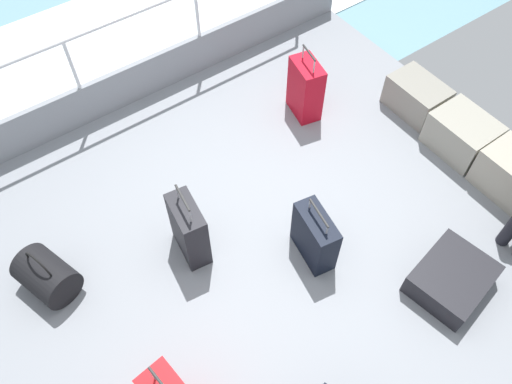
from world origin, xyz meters
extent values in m
cube|color=gray|center=(0.00, 0.00, -0.03)|extent=(4.40, 5.20, 0.06)
cube|color=gray|center=(-2.17, 0.00, 0.23)|extent=(0.06, 5.20, 0.45)
cylinder|color=silver|center=(-2.17, -0.69, 0.50)|extent=(0.04, 0.04, 1.00)
cylinder|color=silver|center=(-2.17, 0.69, 0.50)|extent=(0.04, 0.04, 1.00)
cylinder|color=silver|center=(-2.17, 0.00, 1.00)|extent=(0.04, 4.16, 0.04)
cube|color=white|center=(-3.60, 0.00, -0.34)|extent=(2.40, 7.28, 0.01)
cube|color=gray|center=(-0.30, 2.17, 0.18)|extent=(0.60, 0.40, 0.36)
torus|color=tan|center=(-0.61, 2.17, 0.25)|extent=(0.02, 0.12, 0.12)
torus|color=tan|center=(0.01, 2.17, 0.25)|extent=(0.02, 0.12, 0.12)
cube|color=gray|center=(0.34, 2.13, 0.19)|extent=(0.59, 0.47, 0.39)
torus|color=tan|center=(0.03, 2.13, 0.27)|extent=(0.02, 0.12, 0.12)
torus|color=tan|center=(0.64, 2.13, 0.27)|extent=(0.02, 0.12, 0.12)
cube|color=#9E9989|center=(0.93, 2.11, 0.21)|extent=(0.55, 0.43, 0.42)
torus|color=tan|center=(0.65, 2.11, 0.29)|extent=(0.02, 0.12, 0.12)
cylinder|color=black|center=(1.32, 1.62, 0.19)|extent=(0.11, 0.11, 0.39)
cube|color=black|center=(0.42, 0.19, 0.26)|extent=(0.48, 0.28, 0.52)
cylinder|color=#A5A8AD|center=(0.28, 0.21, 0.57)|extent=(0.02, 0.02, 0.10)
cylinder|color=#A5A8AD|center=(0.55, 0.16, 0.57)|extent=(0.02, 0.02, 0.10)
cylinder|color=#2D2D2D|center=(0.42, 0.19, 0.62)|extent=(0.29, 0.07, 0.02)
cube|color=silver|center=(0.44, 0.29, 0.31)|extent=(0.05, 0.01, 0.08)
cube|color=black|center=(1.33, 0.91, 0.12)|extent=(0.64, 0.73, 0.23)
cube|color=silver|center=(1.27, 1.23, 0.17)|extent=(0.05, 0.01, 0.08)
cube|color=#B70C1E|center=(-0.96, 1.20, 0.31)|extent=(0.43, 0.31, 0.63)
cylinder|color=#A5A8AD|center=(-1.08, 1.22, 0.70)|extent=(0.02, 0.02, 0.14)
cylinder|color=#A5A8AD|center=(-0.85, 1.17, 0.70)|extent=(0.02, 0.02, 0.14)
cylinder|color=#2D2D2D|center=(-0.96, 1.20, 0.77)|extent=(0.25, 0.07, 0.02)
cube|color=green|center=(-0.94, 1.32, 0.39)|extent=(0.05, 0.02, 0.08)
cube|color=black|center=(-0.22, -0.64, 0.31)|extent=(0.44, 0.26, 0.62)
cylinder|color=#A5A8AD|center=(-0.35, -0.62, 0.70)|extent=(0.02, 0.02, 0.15)
cylinder|color=#A5A8AD|center=(-0.10, -0.66, 0.70)|extent=(0.02, 0.02, 0.15)
cylinder|color=#2D2D2D|center=(-0.22, -0.64, 0.77)|extent=(0.27, 0.06, 0.02)
cube|color=green|center=(-0.21, -0.54, 0.50)|extent=(0.05, 0.01, 0.08)
cylinder|color=#A5A8AD|center=(0.76, -1.46, 0.68)|extent=(0.02, 0.02, 0.21)
cylinder|color=black|center=(-0.60, -1.78, 0.17)|extent=(0.56, 0.47, 0.35)
torus|color=black|center=(-0.60, -1.78, 0.36)|extent=(0.28, 0.10, 0.29)
camera|label=1|loc=(1.89, -1.47, 3.93)|focal=35.73mm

